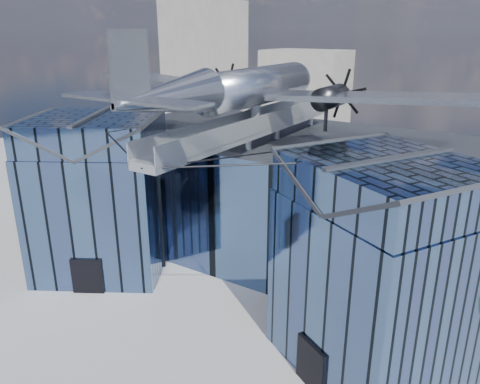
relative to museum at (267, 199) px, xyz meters
The scene contains 5 objects.
ground_plane 8.03m from the museum, 90.00° to the right, with size 120.00×120.00×0.00m, color gray.
museum is the anchor object (origin of this frame).
bg_towers 44.92m from the museum, 88.14° to the left, with size 77.00×24.50×26.00m.
tree_plaza_w 16.57m from the museum, 165.00° to the right, with size 3.13×3.13×4.65m.
tree_side_w 22.06m from the museum, behind, with size 3.68×3.68×5.13m.
Camera 1 is at (15.99, -23.00, 17.64)m, focal length 35.00 mm.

